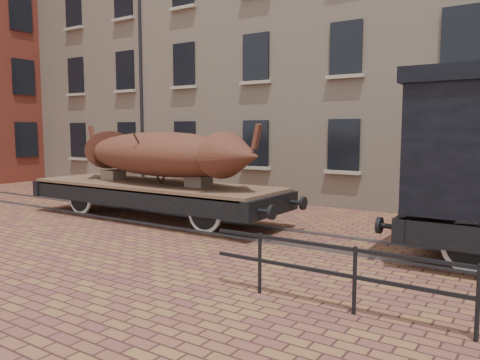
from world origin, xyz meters
The scene contains 5 objects.
ground centered at (0.00, 0.00, 0.00)m, with size 90.00×90.00×0.00m, color brown.
warehouse_cream centered at (3.00, 9.99, 7.00)m, with size 40.00×10.19×14.00m.
rail_track centered at (0.00, 0.00, 0.03)m, with size 30.00×1.52×0.06m.
flatcar_wagon centered at (-3.06, 0.00, 0.87)m, with size 9.25×2.51×1.40m.
iron_boat centered at (-2.73, 0.00, 1.98)m, with size 7.44×2.79×1.75m.
Camera 1 is at (6.85, -10.17, 2.65)m, focal length 35.00 mm.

